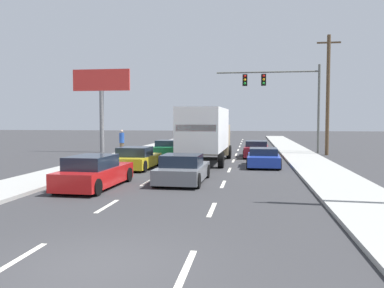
{
  "coord_description": "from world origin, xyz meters",
  "views": [
    {
      "loc": [
        2.89,
        -7.16,
        2.79
      ],
      "look_at": [
        -0.65,
        16.89,
        1.33
      ],
      "focal_mm": 37.76,
      "sensor_mm": 36.0,
      "label": 1
    }
  ],
  "objects_px": {
    "car_yellow": "(136,159)",
    "car_red": "(94,173)",
    "car_maroon": "(256,150)",
    "car_gray": "(183,170)",
    "roadside_billboard": "(101,91)",
    "car_blue": "(263,158)",
    "car_green": "(168,149)",
    "box_truck": "(206,132)",
    "traffic_signal_mast": "(277,88)",
    "pedestrian_near_corner": "(122,142)",
    "utility_pole_mid": "(328,94)"
  },
  "relations": [
    {
      "from": "box_truck",
      "to": "car_red",
      "type": "bearing_deg",
      "value": -109.74
    },
    {
      "from": "car_maroon",
      "to": "car_gray",
      "type": "bearing_deg",
      "value": -104.79
    },
    {
      "from": "roadside_billboard",
      "to": "pedestrian_near_corner",
      "type": "xyz_separation_m",
      "value": [
        2.82,
        -3.21,
        -4.11
      ]
    },
    {
      "from": "car_blue",
      "to": "roadside_billboard",
      "type": "height_order",
      "value": "roadside_billboard"
    },
    {
      "from": "box_truck",
      "to": "car_maroon",
      "type": "bearing_deg",
      "value": 57.09
    },
    {
      "from": "box_truck",
      "to": "pedestrian_near_corner",
      "type": "distance_m",
      "value": 8.32
    },
    {
      "from": "car_blue",
      "to": "car_green",
      "type": "bearing_deg",
      "value": 141.64
    },
    {
      "from": "roadside_billboard",
      "to": "box_truck",
      "type": "bearing_deg",
      "value": -37.62
    },
    {
      "from": "car_blue",
      "to": "car_yellow",
      "type": "bearing_deg",
      "value": -164.17
    },
    {
      "from": "car_maroon",
      "to": "utility_pole_mid",
      "type": "height_order",
      "value": "utility_pole_mid"
    },
    {
      "from": "car_red",
      "to": "car_maroon",
      "type": "distance_m",
      "value": 16.23
    },
    {
      "from": "car_yellow",
      "to": "traffic_signal_mast",
      "type": "bearing_deg",
      "value": 55.64
    },
    {
      "from": "car_maroon",
      "to": "car_blue",
      "type": "xyz_separation_m",
      "value": [
        0.34,
        -6.16,
        -0.05
      ]
    },
    {
      "from": "car_red",
      "to": "utility_pole_mid",
      "type": "height_order",
      "value": "utility_pole_mid"
    },
    {
      "from": "car_red",
      "to": "pedestrian_near_corner",
      "type": "distance_m",
      "value": 14.61
    },
    {
      "from": "roadside_billboard",
      "to": "utility_pole_mid",
      "type": "bearing_deg",
      "value": -0.32
    },
    {
      "from": "car_yellow",
      "to": "roadside_billboard",
      "type": "bearing_deg",
      "value": 119.71
    },
    {
      "from": "car_blue",
      "to": "traffic_signal_mast",
      "type": "bearing_deg",
      "value": 82.67
    },
    {
      "from": "box_truck",
      "to": "roadside_billboard",
      "type": "xyz_separation_m",
      "value": [
        -9.84,
        7.58,
        3.18
      ]
    },
    {
      "from": "car_red",
      "to": "car_gray",
      "type": "distance_m",
      "value": 3.85
    },
    {
      "from": "car_green",
      "to": "car_maroon",
      "type": "height_order",
      "value": "car_green"
    },
    {
      "from": "traffic_signal_mast",
      "to": "car_gray",
      "type": "bearing_deg",
      "value": -106.49
    },
    {
      "from": "box_truck",
      "to": "car_gray",
      "type": "xyz_separation_m",
      "value": [
        -0.18,
        -7.88,
        -1.45
      ]
    },
    {
      "from": "car_green",
      "to": "car_yellow",
      "type": "xyz_separation_m",
      "value": [
        -0.33,
        -7.5,
        -0.02
      ]
    },
    {
      "from": "car_red",
      "to": "car_blue",
      "type": "bearing_deg",
      "value": 50.61
    },
    {
      "from": "car_yellow",
      "to": "traffic_signal_mast",
      "type": "distance_m",
      "value": 15.95
    },
    {
      "from": "car_yellow",
      "to": "utility_pole_mid",
      "type": "bearing_deg",
      "value": 40.86
    },
    {
      "from": "car_green",
      "to": "pedestrian_near_corner",
      "type": "relative_size",
      "value": 2.34
    },
    {
      "from": "car_red",
      "to": "pedestrian_near_corner",
      "type": "bearing_deg",
      "value": 103.87
    },
    {
      "from": "car_yellow",
      "to": "car_red",
      "type": "height_order",
      "value": "car_red"
    },
    {
      "from": "car_green",
      "to": "car_red",
      "type": "relative_size",
      "value": 0.95
    },
    {
      "from": "roadside_billboard",
      "to": "pedestrian_near_corner",
      "type": "height_order",
      "value": "roadside_billboard"
    },
    {
      "from": "car_yellow",
      "to": "box_truck",
      "type": "relative_size",
      "value": 0.49
    },
    {
      "from": "car_red",
      "to": "car_blue",
      "type": "xyz_separation_m",
      "value": [
        7.07,
        8.61,
        -0.1
      ]
    },
    {
      "from": "car_green",
      "to": "roadside_billboard",
      "type": "xyz_separation_m",
      "value": [
        -6.5,
        3.33,
        4.61
      ]
    },
    {
      "from": "car_gray",
      "to": "pedestrian_near_corner",
      "type": "relative_size",
      "value": 2.23
    },
    {
      "from": "car_gray",
      "to": "traffic_signal_mast",
      "type": "distance_m",
      "value": 18.55
    },
    {
      "from": "car_red",
      "to": "roadside_billboard",
      "type": "bearing_deg",
      "value": 109.98
    },
    {
      "from": "car_gray",
      "to": "car_red",
      "type": "bearing_deg",
      "value": -150.02
    },
    {
      "from": "car_gray",
      "to": "utility_pole_mid",
      "type": "xyz_separation_m",
      "value": [
        8.91,
        15.36,
        4.26
      ]
    },
    {
      "from": "car_maroon",
      "to": "pedestrian_near_corner",
      "type": "bearing_deg",
      "value": -176.69
    },
    {
      "from": "car_yellow",
      "to": "car_maroon",
      "type": "distance_m",
      "value": 10.7
    },
    {
      "from": "box_truck",
      "to": "traffic_signal_mast",
      "type": "distance_m",
      "value": 11.05
    },
    {
      "from": "utility_pole_mid",
      "to": "pedestrian_near_corner",
      "type": "xyz_separation_m",
      "value": [
        -15.75,
        -3.11,
        -3.74
      ]
    },
    {
      "from": "car_gray",
      "to": "utility_pole_mid",
      "type": "height_order",
      "value": "utility_pole_mid"
    },
    {
      "from": "car_gray",
      "to": "roadside_billboard",
      "type": "bearing_deg",
      "value": 122.0
    },
    {
      "from": "car_yellow",
      "to": "car_blue",
      "type": "distance_m",
      "value": 7.5
    },
    {
      "from": "car_yellow",
      "to": "car_red",
      "type": "bearing_deg",
      "value": -88.74
    },
    {
      "from": "car_blue",
      "to": "traffic_signal_mast",
      "type": "relative_size",
      "value": 0.47
    },
    {
      "from": "car_gray",
      "to": "car_blue",
      "type": "distance_m",
      "value": 7.65
    }
  ]
}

